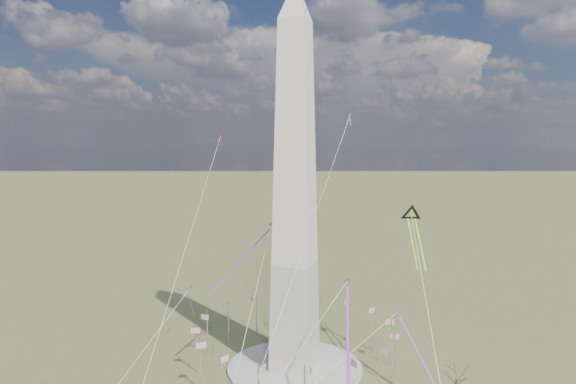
% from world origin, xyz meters
% --- Properties ---
extents(ground, '(2000.00, 2000.00, 0.00)m').
position_xyz_m(ground, '(0.00, 0.00, 0.00)').
color(ground, brown).
rests_on(ground, ground).
extents(plaza, '(36.00, 36.00, 0.80)m').
position_xyz_m(plaza, '(0.00, 0.00, 0.40)').
color(plaza, beige).
rests_on(plaza, ground).
extents(washington_monument, '(15.56, 15.56, 100.00)m').
position_xyz_m(washington_monument, '(0.00, 0.00, 47.95)').
color(washington_monument, '#A8A28D').
rests_on(washington_monument, plaza).
extents(flagpole_ring, '(54.40, 54.40, 13.00)m').
position_xyz_m(flagpole_ring, '(-0.00, -0.00, 7.27)').
color(flagpole_ring, silver).
rests_on(flagpole_ring, ground).
extents(tree_near, '(6.76, 6.76, 11.83)m').
position_xyz_m(tree_near, '(40.92, -9.58, 8.43)').
color(tree_near, '#49352C').
rests_on(tree_near, ground).
extents(kite_delta_black, '(8.72, 17.68, 14.39)m').
position_xyz_m(kite_delta_black, '(28.39, 13.91, 40.26)').
color(kite_delta_black, black).
rests_on(kite_delta_black, ground).
extents(kite_diamond_purple, '(2.12, 3.29, 10.04)m').
position_xyz_m(kite_diamond_purple, '(-33.44, 3.94, 17.03)').
color(kite_diamond_purple, navy).
rests_on(kite_diamond_purple, ground).
extents(kite_streamer_left, '(6.19, 22.03, 15.31)m').
position_xyz_m(kite_streamer_left, '(18.58, -20.88, 24.07)').
color(kite_streamer_left, '#EC2542').
rests_on(kite_streamer_left, ground).
extents(kite_streamer_mid, '(10.20, 21.66, 15.77)m').
position_xyz_m(kite_streamer_mid, '(-11.94, -0.89, 32.35)').
color(kite_streamer_mid, '#EC2542').
rests_on(kite_streamer_mid, ground).
extents(kite_streamer_right, '(13.98, 19.01, 15.35)m').
position_xyz_m(kite_streamer_right, '(30.88, -2.29, 12.31)').
color(kite_streamer_right, '#EC2542').
rests_on(kite_streamer_right, ground).
extents(kite_small_red, '(1.77, 1.54, 4.59)m').
position_xyz_m(kite_small_red, '(-37.46, 33.90, 62.13)').
color(kite_small_red, red).
rests_on(kite_small_red, ground).
extents(kite_small_white, '(1.44, 1.69, 4.53)m').
position_xyz_m(kite_small_white, '(4.45, 46.88, 68.98)').
color(kite_small_white, silver).
rests_on(kite_small_white, ground).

